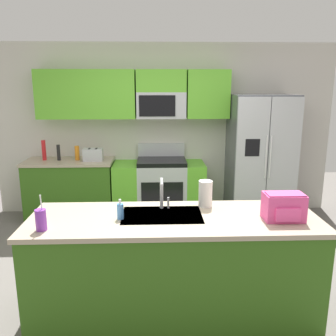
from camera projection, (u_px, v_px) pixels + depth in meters
ground_plane at (170, 278)px, 3.73m from camera, size 9.00×9.00×0.00m
kitchen_wall_unit at (155, 119)px, 5.42m from camera, size 5.20×0.43×2.60m
back_counter at (71, 189)px, 5.33m from camera, size 1.29×0.63×0.90m
range_oven at (159, 189)px, 5.38m from camera, size 1.36×0.61×1.10m
refrigerator at (260, 158)px, 5.25m from camera, size 0.90×0.76×1.85m
island_counter at (174, 265)px, 3.08m from camera, size 2.44×0.82×0.90m
toaster at (93, 155)px, 5.17m from camera, size 0.28×0.16×0.18m
pepper_mill at (59, 153)px, 5.20m from camera, size 0.05×0.05×0.23m
bottle_red at (44, 150)px, 5.21m from camera, size 0.06×0.06×0.29m
bottle_orange at (77, 153)px, 5.22m from camera, size 0.07×0.07×0.21m
sink_faucet at (162, 191)px, 3.12m from camera, size 0.08×0.21×0.28m
drink_cup_purple at (41, 220)px, 2.69m from camera, size 0.08×0.08×0.29m
soap_dispenser at (120, 211)px, 2.92m from camera, size 0.06×0.06×0.17m
paper_towel_roll at (205, 194)px, 3.21m from camera, size 0.12×0.12×0.24m
backpack at (284, 206)px, 2.89m from camera, size 0.32×0.22×0.23m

